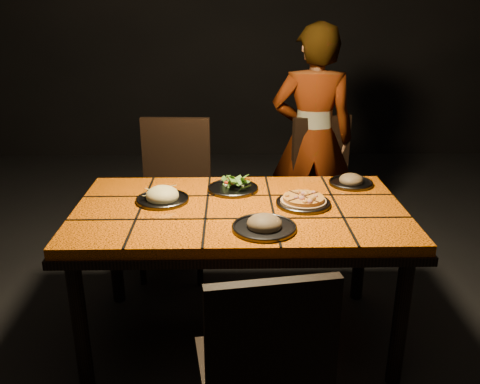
{
  "coord_description": "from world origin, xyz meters",
  "views": [
    {
      "loc": [
        -0.05,
        -2.3,
        1.68
      ],
      "look_at": [
        0.0,
        0.02,
        0.82
      ],
      "focal_mm": 38.0,
      "sensor_mm": 36.0,
      "label": 1
    }
  ],
  "objects_px": {
    "diner": "(312,139)",
    "plate_pasta": "(162,197)",
    "chair_far_right": "(326,177)",
    "plate_pizza": "(303,202)",
    "chair_near": "(264,368)",
    "dining_table": "(239,221)",
    "chair_far_left": "(175,186)"
  },
  "relations": [
    {
      "from": "chair_near",
      "to": "dining_table",
      "type": "bearing_deg",
      "value": -94.8
    },
    {
      "from": "dining_table",
      "to": "chair_far_right",
      "type": "distance_m",
      "value": 1.23
    },
    {
      "from": "chair_near",
      "to": "plate_pasta",
      "type": "xyz_separation_m",
      "value": [
        -0.45,
        0.99,
        0.24
      ]
    },
    {
      "from": "chair_near",
      "to": "chair_far_right",
      "type": "distance_m",
      "value": 2.03
    },
    {
      "from": "plate_pizza",
      "to": "plate_pasta",
      "type": "height_order",
      "value": "plate_pasta"
    },
    {
      "from": "diner",
      "to": "plate_pizza",
      "type": "bearing_deg",
      "value": 84.01
    },
    {
      "from": "chair_far_right",
      "to": "plate_pizza",
      "type": "xyz_separation_m",
      "value": [
        -0.31,
        -1.03,
        0.22
      ]
    },
    {
      "from": "dining_table",
      "to": "plate_pizza",
      "type": "height_order",
      "value": "plate_pizza"
    },
    {
      "from": "chair_near",
      "to": "chair_far_left",
      "type": "xyz_separation_m",
      "value": [
        -0.47,
        1.72,
        0.04
      ]
    },
    {
      "from": "plate_pizza",
      "to": "chair_far_right",
      "type": "bearing_deg",
      "value": 73.08
    },
    {
      "from": "chair_far_right",
      "to": "plate_pizza",
      "type": "bearing_deg",
      "value": -122.8
    },
    {
      "from": "dining_table",
      "to": "plate_pizza",
      "type": "bearing_deg",
      "value": 2.82
    },
    {
      "from": "chair_far_right",
      "to": "chair_near",
      "type": "bearing_deg",
      "value": -122.0
    },
    {
      "from": "chair_far_left",
      "to": "plate_pizza",
      "type": "relative_size",
      "value": 3.15
    },
    {
      "from": "dining_table",
      "to": "plate_pasta",
      "type": "relative_size",
      "value": 6.1
    },
    {
      "from": "dining_table",
      "to": "plate_pasta",
      "type": "bearing_deg",
      "value": 168.13
    },
    {
      "from": "chair_far_right",
      "to": "plate_pizza",
      "type": "relative_size",
      "value": 3.02
    },
    {
      "from": "chair_near",
      "to": "diner",
      "type": "height_order",
      "value": "diner"
    },
    {
      "from": "chair_near",
      "to": "chair_far_right",
      "type": "height_order",
      "value": "chair_far_right"
    },
    {
      "from": "chair_near",
      "to": "plate_pasta",
      "type": "bearing_deg",
      "value": -74.4
    },
    {
      "from": "dining_table",
      "to": "chair_far_right",
      "type": "height_order",
      "value": "chair_far_right"
    },
    {
      "from": "diner",
      "to": "plate_pizza",
      "type": "distance_m",
      "value": 1.17
    },
    {
      "from": "diner",
      "to": "plate_pasta",
      "type": "height_order",
      "value": "diner"
    },
    {
      "from": "chair_far_right",
      "to": "diner",
      "type": "xyz_separation_m",
      "value": [
        -0.09,
        0.12,
        0.24
      ]
    },
    {
      "from": "chair_far_right",
      "to": "plate_pasta",
      "type": "relative_size",
      "value": 3.59
    },
    {
      "from": "chair_far_left",
      "to": "plate_pasta",
      "type": "relative_size",
      "value": 3.74
    },
    {
      "from": "diner",
      "to": "plate_pasta",
      "type": "bearing_deg",
      "value": 54.59
    },
    {
      "from": "chair_far_left",
      "to": "plate_pizza",
      "type": "xyz_separation_m",
      "value": [
        0.72,
        -0.8,
        0.2
      ]
    },
    {
      "from": "chair_far_left",
      "to": "plate_pasta",
      "type": "bearing_deg",
      "value": -85.17
    },
    {
      "from": "plate_pizza",
      "to": "chair_far_left",
      "type": "bearing_deg",
      "value": 131.97
    },
    {
      "from": "chair_far_right",
      "to": "dining_table",
      "type": "bearing_deg",
      "value": -136.9
    },
    {
      "from": "chair_far_left",
      "to": "plate_pizza",
      "type": "distance_m",
      "value": 1.09
    }
  ]
}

